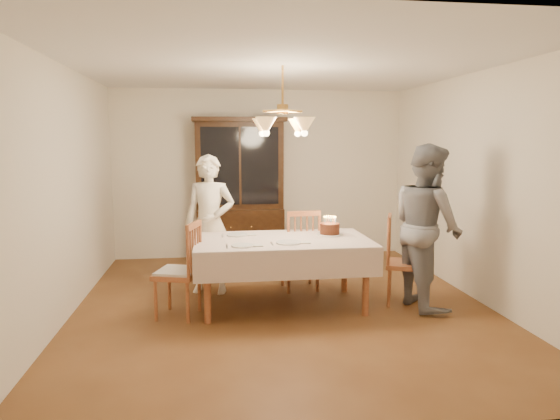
{
  "coord_description": "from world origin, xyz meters",
  "views": [
    {
      "loc": [
        -0.76,
        -5.29,
        1.83
      ],
      "look_at": [
        0.0,
        0.2,
        1.05
      ],
      "focal_mm": 32.0,
      "sensor_mm": 36.0,
      "label": 1
    }
  ],
  "objects": [
    {
      "name": "ground",
      "position": [
        0.0,
        0.0,
        0.0
      ],
      "size": [
        5.0,
        5.0,
        0.0
      ],
      "primitive_type": "plane",
      "color": "brown",
      "rests_on": "ground"
    },
    {
      "name": "elderly_woman",
      "position": [
        -0.79,
        0.63,
        0.83
      ],
      "size": [
        0.69,
        0.54,
        1.66
      ],
      "primitive_type": "imported",
      "rotation": [
        0.0,
        0.0,
        -0.25
      ],
      "color": "white",
      "rests_on": "ground"
    },
    {
      "name": "chandelier",
      "position": [
        -0.0,
        -0.0,
        1.98
      ],
      "size": [
        0.62,
        0.62,
        0.73
      ],
      "color": "#BF8C3F",
      "rests_on": "ground"
    },
    {
      "name": "room_shell",
      "position": [
        0.0,
        0.0,
        1.58
      ],
      "size": [
        5.0,
        5.0,
        5.0
      ],
      "color": "white",
      "rests_on": "ground"
    },
    {
      "name": "chair_left_end",
      "position": [
        -1.12,
        -0.17,
        0.45
      ],
      "size": [
        0.53,
        0.55,
        1.0
      ],
      "color": "brown",
      "rests_on": "ground"
    },
    {
      "name": "place_setting_far_left",
      "position": [
        -0.47,
        0.27,
        0.77
      ],
      "size": [
        0.39,
        0.24,
        0.02
      ],
      "color": "white",
      "rests_on": "dining_table"
    },
    {
      "name": "chair_far_side",
      "position": [
        0.31,
        0.6,
        0.44
      ],
      "size": [
        0.47,
        0.45,
        1.0
      ],
      "color": "brown",
      "rests_on": "ground"
    },
    {
      "name": "adult_in_grey",
      "position": [
        1.57,
        -0.19,
        0.9
      ],
      "size": [
        0.76,
        0.93,
        1.79
      ],
      "primitive_type": "imported",
      "rotation": [
        0.0,
        0.0,
        1.67
      ],
      "color": "slate",
      "rests_on": "ground"
    },
    {
      "name": "place_setting_near_right",
      "position": [
        0.04,
        -0.24,
        0.77
      ],
      "size": [
        0.41,
        0.26,
        0.02
      ],
      "color": "white",
      "rests_on": "dining_table"
    },
    {
      "name": "china_hutch",
      "position": [
        -0.34,
        2.25,
        1.04
      ],
      "size": [
        1.38,
        0.54,
        2.16
      ],
      "color": "black",
      "rests_on": "ground"
    },
    {
      "name": "chair_right_end",
      "position": [
        1.37,
        -0.09,
        0.44
      ],
      "size": [
        0.55,
        0.56,
        1.0
      ],
      "color": "brown",
      "rests_on": "ground"
    },
    {
      "name": "place_setting_near_left",
      "position": [
        -0.44,
        -0.32,
        0.77
      ],
      "size": [
        0.37,
        0.23,
        0.02
      ],
      "color": "white",
      "rests_on": "dining_table"
    },
    {
      "name": "birthday_cake",
      "position": [
        0.56,
        0.15,
        0.82
      ],
      "size": [
        0.3,
        0.3,
        0.22
      ],
      "color": "white",
      "rests_on": "dining_table"
    },
    {
      "name": "dining_table",
      "position": [
        0.0,
        0.0,
        0.68
      ],
      "size": [
        1.9,
        1.1,
        0.76
      ],
      "color": "brown",
      "rests_on": "ground"
    }
  ]
}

